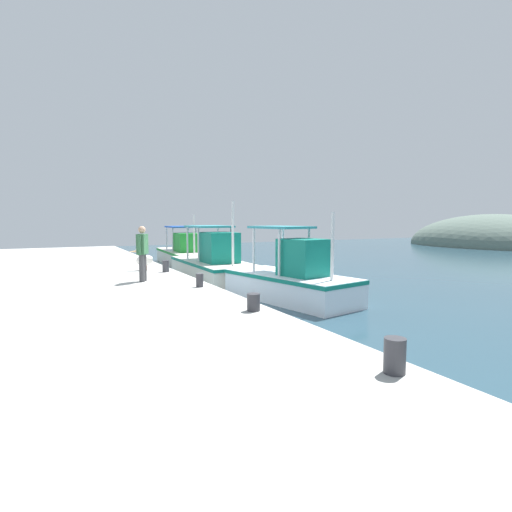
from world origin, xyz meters
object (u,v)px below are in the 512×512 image
Objects in this scene: fishing_boat_third at (292,280)px; pelican at (145,259)px; mooring_bollard_second at (200,280)px; fisherman_standing at (142,251)px; fishing_boat_nearest at (184,254)px; mooring_bollard_third at (253,302)px; mooring_bollard_nearest at (166,266)px; mooring_bollard_fourth at (395,356)px; fishing_boat_second at (214,265)px.

pelican is (-4.03, -3.93, 0.51)m from fishing_boat_third.
mooring_bollard_second is (0.48, -3.37, 0.29)m from fishing_boat_third.
mooring_bollard_second is at bearing 34.59° from fisherman_standing.
pelican is at bearing -172.89° from mooring_bollard_second.
mooring_bollard_third is (15.75, -3.41, 0.34)m from fishing_boat_nearest.
mooring_bollard_fourth is (10.81, 0.00, 0.01)m from mooring_bollard_nearest.
fishing_boat_nearest is at bearing 153.30° from pelican.
fishing_boat_second is 13.32m from mooring_bollard_fourth.
mooring_bollard_third is at bearing -12.21° from fishing_boat_nearest.
mooring_bollard_second is (3.64, 0.00, -0.02)m from mooring_bollard_nearest.
fishing_boat_second reaches higher than mooring_bollard_fourth.
pelican is at bearing -67.96° from fishing_boat_second.
mooring_bollard_nearest is 1.12× the size of mooring_bollard_second.
fisherman_standing reaches higher than mooring_bollard_nearest.
mooring_bollard_fourth is (7.18, 0.00, 0.03)m from mooring_bollard_second.
mooring_bollard_third is (7.85, 0.56, -0.22)m from pelican.
fishing_boat_nearest is 6.59m from fishing_boat_second.
mooring_bollard_third is at bearing 0.00° from mooring_bollard_second.
fishing_boat_third is 13.76× the size of mooring_bollard_second.
fishing_boat_third is 4.63m from mooring_bollard_nearest.
fishing_boat_nearest reaches higher than mooring_bollard_fourth.
fishing_boat_second is 9.59m from mooring_bollard_third.
fisherman_standing is 4.69× the size of mooring_bollard_third.
fisherman_standing is at bearing -105.44° from fishing_boat_third.
mooring_bollard_second reaches higher than mooring_bollard_third.
fisherman_standing is 2.25m from mooring_bollard_second.
fishing_boat_second is at bearing 163.40° from mooring_bollard_third.
mooring_bollard_third is at bearing -41.42° from fishing_boat_third.
fishing_boat_third reaches higher than pelican.
mooring_bollard_fourth is at bearing -23.74° from fishing_boat_third.
mooring_bollard_nearest is 6.97m from mooring_bollard_third.
mooring_bollard_second is at bearing -25.08° from fishing_boat_second.
fishing_boat_third is 8.37m from mooring_bollard_fourth.
mooring_bollard_nearest is at bearing 147.56° from fisherman_standing.
fishing_boat_nearest reaches higher than mooring_bollard_second.
mooring_bollard_nearest is (2.21, -2.74, 0.31)m from fishing_boat_second.
fishing_boat_nearest is 1.08× the size of fishing_boat_second.
fishing_boat_second is 6.47m from mooring_bollard_second.
mooring_bollard_nearest is 10.81m from mooring_bollard_fourth.
mooring_bollard_fourth is (19.59, -3.41, 0.38)m from fishing_boat_nearest.
mooring_bollard_second is at bearing -81.85° from fishing_boat_third.
mooring_bollard_fourth is at bearing 7.68° from fisherman_standing.
mooring_bollard_third is at bearing -16.60° from fishing_boat_second.
mooring_bollard_fourth is (7.66, -3.37, 0.33)m from fishing_boat_third.
fishing_boat_second reaches higher than mooring_bollard_nearest.
mooring_bollard_nearest is 0.95× the size of mooring_bollard_fourth.
pelican is 4.55m from mooring_bollard_second.
fishing_boat_nearest is 9.42m from mooring_bollard_nearest.
fishing_boat_second reaches higher than fishing_boat_third.
mooring_bollard_second is (12.41, -3.41, 0.35)m from fishing_boat_nearest.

